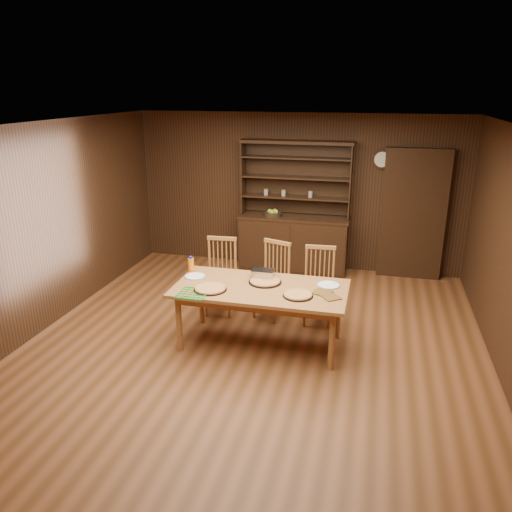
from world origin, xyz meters
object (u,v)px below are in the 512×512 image
(chair_center, at_px, (273,277))
(chair_right, at_px, (319,282))
(juice_bottle, at_px, (191,265))
(chair_left, at_px, (221,273))
(dining_table, at_px, (261,293))
(china_hutch, at_px, (294,236))

(chair_center, bearing_deg, chair_right, 17.31)
(juice_bottle, bearing_deg, chair_left, 67.73)
(chair_left, relative_size, chair_center, 1.00)
(dining_table, relative_size, chair_left, 1.94)
(juice_bottle, bearing_deg, dining_table, -16.09)
(chair_right, bearing_deg, dining_table, -129.10)
(dining_table, bearing_deg, juice_bottle, 163.91)
(china_hutch, relative_size, chair_right, 2.12)
(china_hutch, bearing_deg, dining_table, -88.59)
(chair_right, bearing_deg, chair_center, 174.56)
(china_hutch, bearing_deg, chair_center, -88.72)
(chair_left, bearing_deg, dining_table, -51.29)
(dining_table, xyz_separation_m, juice_bottle, (-0.98, 0.28, 0.17))
(dining_table, bearing_deg, chair_right, 54.33)
(chair_left, height_order, chair_center, chair_left)
(chair_right, bearing_deg, china_hutch, 106.05)
(china_hutch, xyz_separation_m, chair_right, (0.66, -1.87, -0.05))
(chair_right, relative_size, juice_bottle, 4.91)
(china_hutch, distance_m, dining_table, 2.70)
(chair_left, bearing_deg, china_hutch, 65.69)
(china_hutch, xyz_separation_m, chair_left, (-0.69, -1.87, -0.04))
(chair_right, bearing_deg, chair_left, 176.90)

